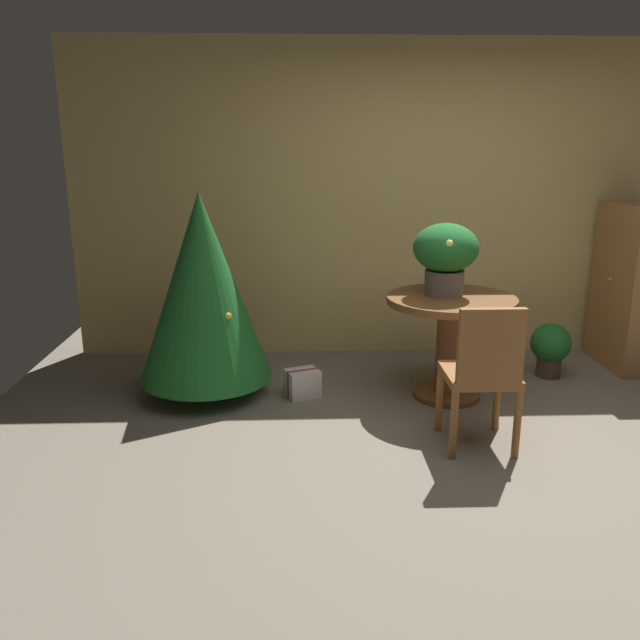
# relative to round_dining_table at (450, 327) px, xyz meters

# --- Properties ---
(ground_plane) EXTENTS (6.60, 6.60, 0.00)m
(ground_plane) POSITION_rel_round_dining_table_xyz_m (0.05, -1.07, -0.52)
(ground_plane) COLOR #756B5B
(back_wall_panel) EXTENTS (6.00, 0.10, 2.60)m
(back_wall_panel) POSITION_rel_round_dining_table_xyz_m (0.05, 1.13, 0.78)
(back_wall_panel) COLOR tan
(back_wall_panel) RESTS_ON ground_plane
(round_dining_table) EXTENTS (0.91, 0.91, 0.75)m
(round_dining_table) POSITION_rel_round_dining_table_xyz_m (0.00, 0.00, 0.00)
(round_dining_table) COLOR brown
(round_dining_table) RESTS_ON ground_plane
(flower_vase) EXTENTS (0.45, 0.45, 0.50)m
(flower_vase) POSITION_rel_round_dining_table_xyz_m (-0.04, 0.07, 0.52)
(flower_vase) COLOR #665B51
(flower_vase) RESTS_ON round_dining_table
(wooden_chair_near) EXTENTS (0.41, 0.43, 0.90)m
(wooden_chair_near) POSITION_rel_round_dining_table_xyz_m (0.00, -0.84, -0.02)
(wooden_chair_near) COLOR brown
(wooden_chair_near) RESTS_ON ground_plane
(holiday_tree) EXTENTS (0.95, 0.95, 1.47)m
(holiday_tree) POSITION_rel_round_dining_table_xyz_m (-1.74, 0.12, 0.27)
(holiday_tree) COLOR brown
(holiday_tree) RESTS_ON ground_plane
(gift_box_cream) EXTENTS (0.28, 0.25, 0.20)m
(gift_box_cream) POSITION_rel_round_dining_table_xyz_m (-1.04, 0.05, -0.42)
(gift_box_cream) COLOR silver
(gift_box_cream) RESTS_ON ground_plane
(wooden_cabinet) EXTENTS (0.44, 0.71, 1.32)m
(wooden_cabinet) POSITION_rel_round_dining_table_xyz_m (1.65, 0.64, 0.14)
(wooden_cabinet) COLOR #9E6B3D
(wooden_cabinet) RESTS_ON ground_plane
(potted_plant) EXTENTS (0.31, 0.31, 0.43)m
(potted_plant) POSITION_rel_round_dining_table_xyz_m (0.90, 0.39, -0.28)
(potted_plant) COLOR #4C382D
(potted_plant) RESTS_ON ground_plane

